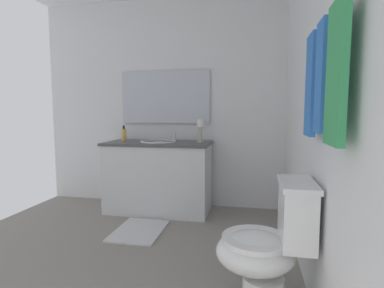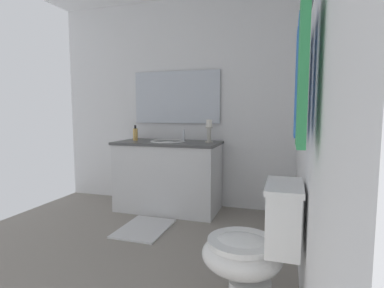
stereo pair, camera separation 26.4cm
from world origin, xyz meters
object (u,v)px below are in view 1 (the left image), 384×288
Objects in this scene: soap_bottle at (124,135)px; towel_near_vanity at (311,86)px; toilet at (267,246)px; towel_center at (322,77)px; mirror at (165,97)px; towel_bar at (328,24)px; candle_holder_tall at (200,130)px; vanity_cabinet at (159,176)px; bath_mat at (139,230)px; towel_near_corner at (336,74)px; sink_basin at (158,145)px.

towel_near_vanity reaches higher than soap_bottle.
toilet is 1.40× the size of towel_near_vanity.
towel_center is (1.79, 1.76, 0.42)m from soap_bottle.
mirror is 0.66m from soap_bottle.
toilet is at bearing -136.45° from towel_bar.
towel_bar is (1.80, 0.88, 0.59)m from candle_holder_tall.
vanity_cabinet is 2.39m from towel_center.
towel_bar is (0.23, 0.22, 1.15)m from toilet.
towel_near_vanity reaches higher than bath_mat.
towel_bar is 2.33m from bath_mat.
bath_mat is at bearing -123.69° from towel_near_vanity.
towel_bar is 0.35m from towel_near_corner.
towel_near_corner is (2.06, 0.87, 0.34)m from candle_holder_tall.
bath_mat is at bearing -0.00° from mirror.
towel_near_vanity is 2.04m from bath_mat.
towel_center is at bearing 0.00° from towel_near_vanity.
toilet is (1.54, 1.13, -0.39)m from sink_basin.
towel_near_vanity is at bearing 41.40° from sink_basin.
mirror is at bearing -179.80° from sink_basin.
sink_basin is 0.97m from bath_mat.
candle_holder_tall is at bearing -153.89° from towel_bar.
towel_near_corner reaches higher than bath_mat.
towel_near_vanity is (1.80, 1.34, -0.04)m from mirror.
mirror is 2.45m from towel_center.
towel_bar is (1.77, 1.36, 0.76)m from sink_basin.
bath_mat is at bearing -136.28° from towel_near_corner.
vanity_cabinet is 2.50m from towel_bar.
vanity_cabinet is 1.10× the size of mirror.
candle_holder_tall is (0.25, 0.47, -0.38)m from mirror.
sink_basin is 0.75× the size of towel_near_corner.
sink_basin is 2.09m from towel_near_vanity.
candle_holder_tall is 0.33× the size of towel_bar.
bath_mat is (0.64, 0.42, -0.86)m from soap_bottle.
candle_holder_tall is at bearing 62.44° from mirror.
candle_holder_tall is at bearing -157.17° from towel_near_corner.
towel_near_vanity is (-0.02, 0.20, 0.90)m from toilet.
sink_basin reaches higher than bath_mat.
towel_near_corner is (2.04, 1.76, 0.40)m from soap_bottle.
bath_mat is (-1.15, -1.36, -1.51)m from towel_bar.
vanity_cabinet reaches higher than bath_mat.
towel_near_corner is at bearing 22.83° from candle_holder_tall.
vanity_cabinet is 0.71m from candle_holder_tall.
towel_bar is at bearing 43.55° from toilet.
sink_basin is at bearing -85.91° from candle_holder_tall.
candle_holder_tall reaches higher than vanity_cabinet.
vanity_cabinet is 1.91m from toilet.
soap_bottle is at bearing -135.51° from towel_center.
towel_near_corner reaches higher than candle_holder_tall.
soap_bottle is (0.01, -0.89, -0.06)m from candle_holder_tall.
soap_bottle reaches higher than toilet.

